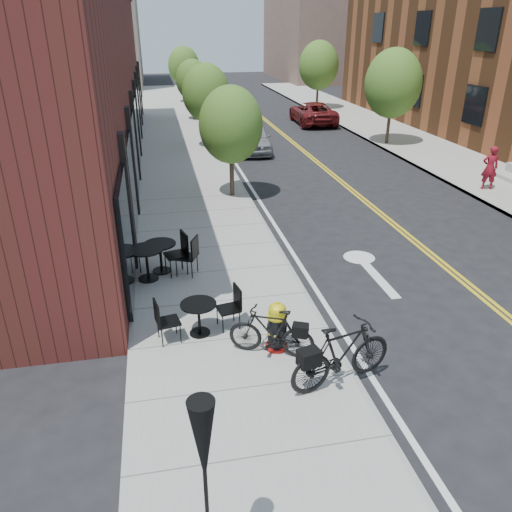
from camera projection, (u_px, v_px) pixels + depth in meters
ground at (328, 332)px, 10.24m from camera, size 120.00×120.00×0.00m
sidewalk_near at (191, 190)px, 18.75m from camera, size 4.00×70.00×0.12m
sidewalk_far at (479, 173)px, 20.87m from camera, size 4.00×70.00×0.12m
building_near at (67, 85)px, 20.05m from camera, size 5.00×28.00×7.00m
bg_building_left at (97, 32)px, 49.36m from camera, size 8.00×14.00×10.00m
bg_building_right at (323, 21)px, 54.96m from camera, size 10.00×16.00×12.00m
tree_near_a at (231, 125)px, 17.03m from camera, size 2.20×2.20×3.81m
tree_near_b at (206, 93)px, 24.09m from camera, size 2.30×2.30×3.98m
tree_near_c at (193, 80)px, 31.28m from camera, size 2.10×2.10×3.67m
tree_near_d at (184, 66)px, 38.27m from camera, size 2.40×2.40×4.11m
tree_far_b at (393, 83)px, 24.68m from camera, size 2.80×2.80×4.62m
tree_far_c at (319, 65)px, 35.35m from camera, size 2.80×2.80×4.62m
fire_hydrant at (277, 326)px, 9.35m from camera, size 0.57×0.57×1.00m
bicycle_left at (271, 332)px, 9.17m from camera, size 1.66×1.07×0.97m
bicycle_right at (342, 354)px, 8.37m from camera, size 2.05×1.04×1.18m
bistro_set_a at (199, 314)px, 9.80m from camera, size 1.69×0.84×0.89m
bistro_set_b at (147, 259)px, 11.89m from camera, size 2.00×1.03×1.05m
bistro_set_c at (160, 253)px, 12.29m from camera, size 1.86×1.17×0.99m
patio_umbrella at (204, 456)px, 4.95m from camera, size 0.39×0.39×2.43m
parked_car_a at (254, 138)px, 24.39m from camera, size 1.97×4.06×1.33m
parked_car_b at (233, 113)px, 30.28m from camera, size 2.11×5.01×1.61m
parked_car_c at (227, 107)px, 32.63m from camera, size 2.42×5.65×1.62m
parked_car_far at (313, 113)px, 31.21m from camera, size 2.46×4.96×1.35m
pedestrian at (490, 168)px, 18.38m from camera, size 0.67×0.53×1.61m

